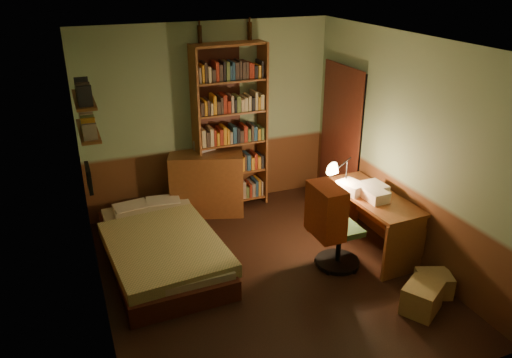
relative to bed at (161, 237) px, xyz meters
name	(u,v)px	position (x,y,z in m)	size (l,w,h in m)	color
floor	(264,275)	(1.02, -0.73, -0.33)	(3.50, 4.00, 0.02)	black
ceiling	(266,42)	(1.02, -0.73, 2.29)	(3.50, 4.00, 0.02)	silver
wall_back	(209,118)	(1.02, 1.28, 0.98)	(3.50, 0.02, 2.60)	gray
wall_left	(89,198)	(-0.74, -0.73, 0.98)	(0.02, 4.00, 2.60)	gray
wall_right	(404,149)	(2.78, -0.73, 0.98)	(0.02, 4.00, 2.60)	gray
wall_front	(376,273)	(1.02, -2.74, 0.98)	(3.50, 0.02, 2.60)	gray
doorway	(342,139)	(2.74, 0.57, 0.68)	(0.06, 0.90, 2.00)	black
door_trim	(339,140)	(2.70, 0.57, 0.68)	(0.02, 0.98, 2.08)	#3B170F
bed	(161,237)	(0.00, 0.00, 0.00)	(1.15, 2.14, 0.64)	#899052
dresser	(207,183)	(0.88, 1.04, 0.13)	(1.00, 0.50, 0.89)	brown
mini_stereo	(204,145)	(0.90, 1.16, 0.64)	(0.24, 0.19, 0.13)	#B2B2B7
bookshelf	(230,129)	(1.27, 1.12, 0.85)	(1.00, 0.31, 2.33)	brown
bottle_left	(200,34)	(0.93, 1.23, 2.12)	(0.06, 0.06, 0.22)	black
bottle_right	(250,31)	(1.61, 1.23, 2.13)	(0.06, 0.06, 0.23)	black
desk	(370,222)	(2.46, -0.66, 0.05)	(0.56, 1.36, 0.73)	brown
paper_stack	(351,187)	(2.25, -0.50, 0.47)	(0.23, 0.32, 0.13)	silver
desk_lamp	(347,162)	(2.26, -0.36, 0.75)	(0.20, 0.20, 0.68)	black
office_chair	(340,227)	(1.91, -0.85, 0.18)	(0.50, 0.44, 0.99)	#2A4E2C
red_jacket	(316,160)	(1.66, -0.64, 0.97)	(0.28, 0.50, 0.60)	#9C3919
wall_shelf_lower	(88,131)	(-0.62, 0.37, 1.28)	(0.20, 0.90, 0.03)	brown
wall_shelf_upper	(84,99)	(-0.62, 0.37, 1.63)	(0.20, 0.90, 0.03)	brown
framed_picture	(89,178)	(-0.70, -0.13, 0.93)	(0.04, 0.32, 0.26)	black
cardboard_box_a	(422,298)	(2.27, -1.91, -0.17)	(0.40, 0.32, 0.30)	olive
cardboard_box_b	(434,283)	(2.58, -1.72, -0.19)	(0.35, 0.29, 0.25)	olive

